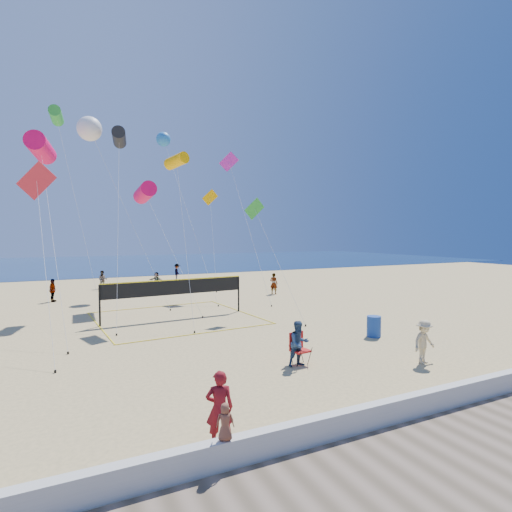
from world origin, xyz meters
name	(u,v)px	position (x,y,z in m)	size (l,w,h in m)	color
ground	(256,397)	(0.00, 0.00, 0.00)	(120.00, 120.00, 0.00)	tan
ocean	(97,263)	(0.00, 62.00, 0.01)	(140.00, 50.00, 0.03)	navy
seawall	(312,431)	(0.00, -3.00, 0.30)	(32.00, 0.30, 0.60)	beige
boardwalk	(373,494)	(0.00, -5.00, 0.01)	(32.00, 3.60, 0.03)	#705C4C
woman	(220,408)	(-1.95, -2.15, 0.88)	(0.64, 0.42, 1.75)	maroon
toddler	(225,422)	(-2.16, -3.03, 0.99)	(0.38, 0.25, 0.77)	brown
bystander_a	(299,343)	(2.66, 1.83, 0.84)	(0.81, 0.63, 1.67)	navy
bystander_b	(424,342)	(7.06, 0.04, 0.82)	(1.06, 0.61, 1.64)	tan
far_person_0	(53,290)	(-5.82, 21.63, 0.84)	(0.98, 0.41, 1.67)	gray
far_person_1	(156,281)	(2.38, 25.32, 0.76)	(1.41, 0.45, 1.52)	gray
far_person_2	(274,284)	(10.37, 18.03, 0.86)	(0.63, 0.41, 1.73)	gray
far_person_3	(103,280)	(-1.93, 27.57, 0.82)	(0.79, 0.62, 1.64)	gray
far_person_4	(177,272)	(5.73, 30.89, 0.90)	(1.16, 0.67, 1.80)	gray
camp_chair	(298,346)	(2.78, 2.07, 0.67)	(0.69, 0.83, 1.30)	red
trash_barrel	(374,326)	(8.12, 3.90, 0.49)	(0.65, 0.65, 0.98)	navy
volleyball_net	(175,292)	(0.72, 12.17, 1.54)	(9.12, 8.98, 2.27)	black
kite_0	(41,148)	(-6.10, 15.82, 9.83)	(1.98, 10.18, 10.58)	#EA0953
kite_1	(119,138)	(-1.61, 17.19, 11.19)	(1.89, 8.89, 11.76)	black
kite_2	(177,161)	(1.01, 12.69, 9.13)	(1.25, 5.36, 9.60)	#FFB201
kite_3	(37,186)	(-6.15, 11.91, 7.21)	(1.85, 7.69, 8.49)	red
kite_4	(257,216)	(5.46, 11.03, 5.98)	(1.71, 4.35, 7.09)	green
kite_5	(231,169)	(7.39, 19.83, 10.16)	(1.54, 7.59, 11.68)	#CD24B3
kite_6	(89,129)	(-3.37, 17.55, 11.64)	(5.21, 3.72, 12.42)	white
kite_7	(163,139)	(2.87, 24.07, 13.00)	(2.25, 10.18, 13.63)	blue
kite_8	(56,116)	(-5.30, 21.54, 13.27)	(2.89, 5.20, 13.82)	green
kite_9	(210,202)	(8.12, 27.03, 8.09)	(2.62, 6.65, 9.40)	#FFB201
kite_10	(145,193)	(0.08, 17.64, 7.73)	(2.73, 7.40, 8.44)	#EA0953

